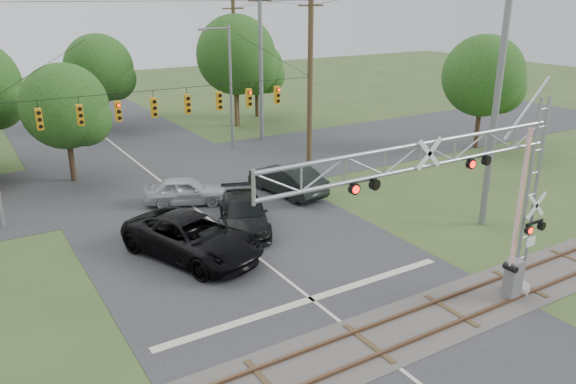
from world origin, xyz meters
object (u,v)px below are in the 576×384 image
pickup_black (192,237)px  car_dark (244,214)px  traffic_signal_span (185,99)px  sedan_silver (186,191)px  streetlight (228,82)px  crossing_gantry (468,193)px

pickup_black → car_dark: size_ratio=1.24×
traffic_signal_span → sedan_silver: (-0.96, -1.78, -4.88)m
pickup_black → streetlight: bearing=37.7°
traffic_signal_span → sedan_silver: bearing=-118.3°
traffic_signal_span → crossing_gantry: bearing=-81.0°
traffic_signal_span → car_dark: (0.19, -6.75, -4.85)m
pickup_black → car_dark: (3.49, 1.72, -0.15)m
pickup_black → sedan_silver: 7.09m
traffic_signal_span → pickup_black: size_ratio=2.79×
sedan_silver → streetlight: 13.08m
pickup_black → streetlight: (9.90, 16.43, 4.21)m
pickup_black → streetlight: streetlight is taller
traffic_signal_span → car_dark: bearing=-88.4°
crossing_gantry → sedan_silver: 17.53m
sedan_silver → streetlight: size_ratio=0.50×
streetlight → crossing_gantry: bearing=-98.0°
crossing_gantry → sedan_silver: crossing_gantry is taller
crossing_gantry → streetlight: 26.58m
streetlight → traffic_signal_span: bearing=-129.7°
crossing_gantry → pickup_black: bearing=122.2°
crossing_gantry → streetlight: size_ratio=1.35×
car_dark → traffic_signal_span: bearing=112.9°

